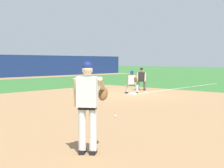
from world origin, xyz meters
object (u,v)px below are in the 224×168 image
object	(u,v)px
pitcher	(89,102)
first_baseman	(132,81)
baseball	(115,116)
first_base_bag	(132,94)
umpire	(141,78)

from	to	relation	value
pitcher	first_baseman	distance (m)	11.86
baseball	first_baseman	bearing A→B (deg)	34.14
baseball	first_baseman	distance (m)	7.73
first_base_bag	umpire	bearing A→B (deg)	25.37
first_base_bag	pitcher	size ratio (longest dim) A/B	0.20
pitcher	umpire	xyz separation A→B (m)	(11.78, 7.43, -0.27)
baseball	pitcher	bearing A→B (deg)	-146.06
first_baseman	pitcher	bearing A→B (deg)	-145.93
baseball	pitcher	distance (m)	4.28
pitcher	first_base_bag	bearing A→B (deg)	33.83
first_baseman	first_base_bag	bearing A→B (deg)	-140.54
baseball	umpire	world-z (taller)	umpire
baseball	first_baseman	world-z (taller)	first_baseman
first_base_bag	first_baseman	size ratio (longest dim) A/B	0.28
baseball	umpire	size ratio (longest dim) A/B	0.05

